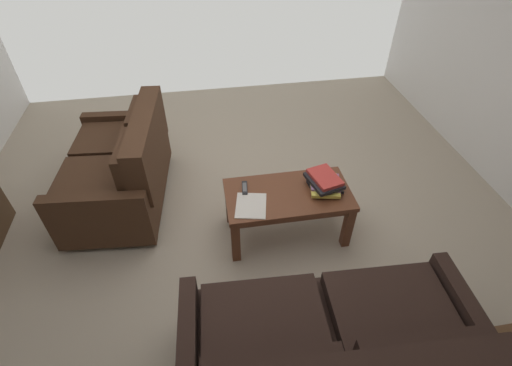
{
  "coord_description": "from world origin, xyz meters",
  "views": [
    {
      "loc": [
        0.25,
        2.4,
        2.55
      ],
      "look_at": [
        -0.07,
        0.46,
        0.82
      ],
      "focal_mm": 25.89,
      "sensor_mm": 36.0,
      "label": 1
    }
  ],
  "objects_px": {
    "loveseat_near": "(122,168)",
    "coffee_table": "(288,200)",
    "book_stack": "(325,182)",
    "loose_magazine": "(251,206)",
    "tv_remote": "(245,188)",
    "sofa_main": "(332,352)"
  },
  "relations": [
    {
      "from": "loveseat_near",
      "to": "loose_magazine",
      "type": "relative_size",
      "value": 4.89
    },
    {
      "from": "loveseat_near",
      "to": "tv_remote",
      "type": "bearing_deg",
      "value": 151.97
    },
    {
      "from": "book_stack",
      "to": "tv_remote",
      "type": "height_order",
      "value": "book_stack"
    },
    {
      "from": "coffee_table",
      "to": "book_stack",
      "type": "bearing_deg",
      "value": -177.44
    },
    {
      "from": "loveseat_near",
      "to": "sofa_main",
      "type": "bearing_deg",
      "value": 125.79
    },
    {
      "from": "loveseat_near",
      "to": "coffee_table",
      "type": "bearing_deg",
      "value": 154.44
    },
    {
      "from": "sofa_main",
      "to": "loose_magazine",
      "type": "xyz_separation_m",
      "value": [
        0.31,
        -1.17,
        0.13
      ]
    },
    {
      "from": "coffee_table",
      "to": "book_stack",
      "type": "xyz_separation_m",
      "value": [
        -0.31,
        -0.01,
        0.14
      ]
    },
    {
      "from": "loveseat_near",
      "to": "tv_remote",
      "type": "relative_size",
      "value": 8.59
    },
    {
      "from": "coffee_table",
      "to": "tv_remote",
      "type": "bearing_deg",
      "value": -17.28
    },
    {
      "from": "book_stack",
      "to": "loose_magazine",
      "type": "xyz_separation_m",
      "value": [
        0.63,
        0.11,
        -0.06
      ]
    },
    {
      "from": "book_stack",
      "to": "loose_magazine",
      "type": "relative_size",
      "value": 1.19
    },
    {
      "from": "sofa_main",
      "to": "loveseat_near",
      "type": "xyz_separation_m",
      "value": [
        1.4,
        -1.95,
        0.03
      ]
    },
    {
      "from": "coffee_table",
      "to": "book_stack",
      "type": "relative_size",
      "value": 3.04
    },
    {
      "from": "coffee_table",
      "to": "sofa_main",
      "type": "bearing_deg",
      "value": 89.03
    },
    {
      "from": "tv_remote",
      "to": "loveseat_near",
      "type": "bearing_deg",
      "value": -28.03
    },
    {
      "from": "sofa_main",
      "to": "book_stack",
      "type": "height_order",
      "value": "sofa_main"
    },
    {
      "from": "sofa_main",
      "to": "loose_magazine",
      "type": "relative_size",
      "value": 6.28
    },
    {
      "from": "loose_magazine",
      "to": "tv_remote",
      "type": "bearing_deg",
      "value": 107.72
    },
    {
      "from": "tv_remote",
      "to": "loose_magazine",
      "type": "xyz_separation_m",
      "value": [
        -0.02,
        0.21,
        -0.01
      ]
    },
    {
      "from": "tv_remote",
      "to": "coffee_table",
      "type": "bearing_deg",
      "value": 162.72
    },
    {
      "from": "loveseat_near",
      "to": "book_stack",
      "type": "relative_size",
      "value": 4.11
    }
  ]
}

